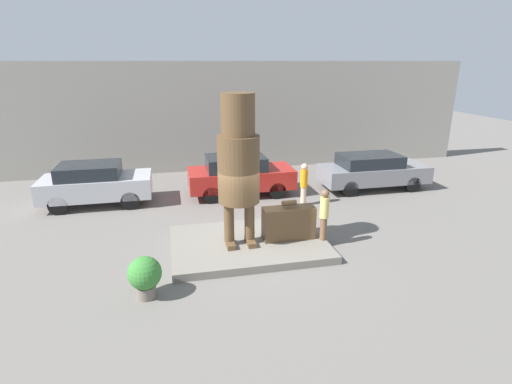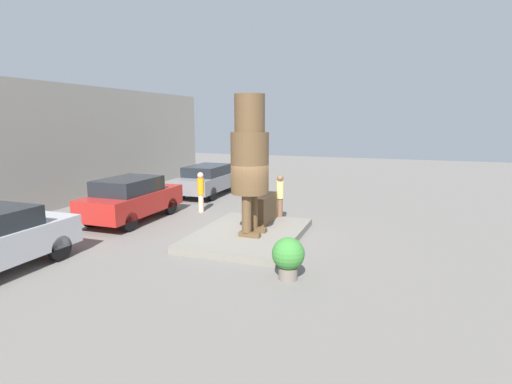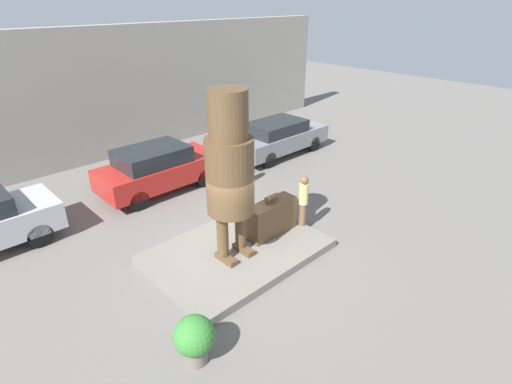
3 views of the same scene
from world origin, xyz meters
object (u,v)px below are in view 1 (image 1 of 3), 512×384
at_px(giant_suitcase, 289,223).
at_px(parked_car_grey, 372,170).
at_px(statue_figure, 238,160).
at_px(tourist, 324,213).
at_px(parked_car_red, 240,174).
at_px(worker_hivis, 304,183).
at_px(planter_pot, 145,275).
at_px(parked_car_silver, 95,183).

xyz_separation_m(giant_suitcase, parked_car_grey, (5.33, 4.76, 0.09)).
distance_m(statue_figure, tourist, 3.09).
xyz_separation_m(parked_car_red, parked_car_grey, (5.92, -0.43, -0.06)).
height_order(statue_figure, parked_car_grey, statue_figure).
xyz_separation_m(statue_figure, worker_hivis, (3.18, 3.40, -1.89)).
relative_size(tourist, planter_pot, 1.52).
xyz_separation_m(parked_car_silver, planter_pot, (2.17, -7.23, -0.29)).
xyz_separation_m(statue_figure, parked_car_grey, (6.88, 4.82, -1.99)).
xyz_separation_m(statue_figure, parked_car_red, (0.96, 5.25, -1.93)).
bearing_deg(parked_car_silver, planter_pot, -73.27).
distance_m(tourist, parked_car_red, 5.75).
xyz_separation_m(giant_suitcase, planter_pot, (-4.20, -2.04, -0.15)).
xyz_separation_m(statue_figure, tourist, (2.56, -0.27, -1.71)).
height_order(planter_pot, worker_hivis, worker_hivis).
height_order(giant_suitcase, tourist, tourist).
xyz_separation_m(giant_suitcase, parked_car_red, (-0.59, 5.19, 0.15)).
relative_size(giant_suitcase, planter_pot, 1.50).
xyz_separation_m(statue_figure, parked_car_silver, (-4.83, 5.24, -1.94)).
relative_size(statue_figure, parked_car_silver, 1.06).
height_order(parked_car_grey, planter_pot, parked_car_grey).
bearing_deg(statue_figure, parked_car_silver, 132.64).
height_order(tourist, planter_pot, tourist).
relative_size(tourist, parked_car_grey, 0.34).
distance_m(parked_car_silver, parked_car_grey, 11.71).
xyz_separation_m(parked_car_silver, parked_car_grey, (11.70, -0.42, -0.05)).
distance_m(parked_car_silver, parked_car_red, 5.78).
xyz_separation_m(tourist, parked_car_red, (-1.60, 5.52, -0.22)).
relative_size(statue_figure, worker_hivis, 2.60).
relative_size(parked_car_red, worker_hivis, 2.59).
distance_m(parked_car_red, parked_car_grey, 5.94).
distance_m(giant_suitcase, worker_hivis, 3.73).
distance_m(tourist, planter_pot, 5.51).
height_order(parked_car_silver, parked_car_red, parked_car_red).
bearing_deg(parked_car_grey, parked_car_red, 175.87).
bearing_deg(worker_hivis, giant_suitcase, -116.06).
bearing_deg(tourist, parked_car_red, 106.19).
height_order(tourist, parked_car_grey, tourist).
distance_m(statue_figure, parked_car_silver, 7.38).
xyz_separation_m(parked_car_silver, worker_hivis, (8.01, -1.84, 0.04)).
relative_size(tourist, worker_hivis, 0.95).
xyz_separation_m(statue_figure, giant_suitcase, (1.55, 0.06, -2.08)).
xyz_separation_m(giant_suitcase, tourist, (1.01, -0.33, 0.37)).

